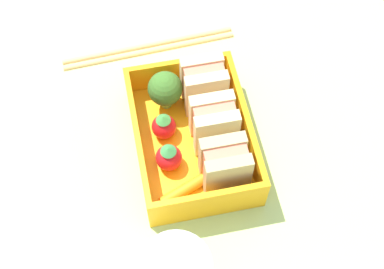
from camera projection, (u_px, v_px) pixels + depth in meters
ground_plane at (192, 151)px, 59.88cm from camera, size 120.00×120.00×2.00cm
bento_tray at (192, 144)px, 58.49cm from camera, size 16.74×12.07×1.20cm
bento_rim at (192, 133)px, 56.29cm from camera, size 16.74×12.07×3.85cm
sandwich_left at (204, 85)px, 57.98cm from camera, size 3.74×4.62×6.07cm
sandwich_center_left at (214, 123)px, 55.56cm from camera, size 3.74×4.62×6.07cm
sandwich_center at (225, 165)px, 53.14cm from camera, size 3.74×4.62×6.07cm
broccoli_floret at (165, 89)px, 57.73cm from camera, size 3.80×3.80×5.01cm
strawberry_far_left at (164, 126)px, 57.23cm from camera, size 2.67×2.67×3.27cm
strawberry_left at (169, 157)px, 55.31cm from camera, size 2.79×2.79×3.39cm
carrot_stick_far_left at (184, 190)px, 54.46cm from camera, size 3.04×5.37×1.19cm
chopstick_pair at (149, 47)px, 65.50cm from camera, size 2.75×21.26×0.70cm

